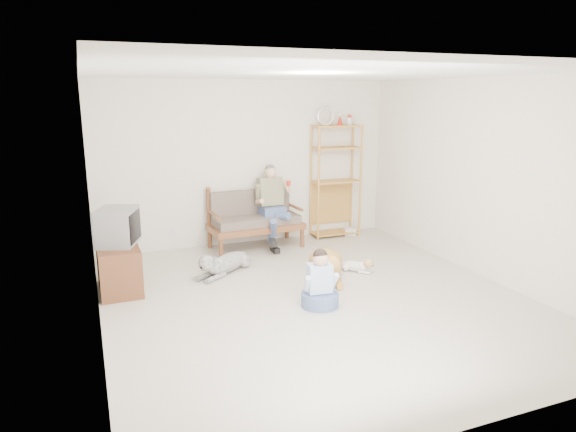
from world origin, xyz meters
name	(u,v)px	position (x,y,z in m)	size (l,w,h in m)	color
floor	(315,298)	(0.00, 0.00, 0.00)	(5.50, 5.50, 0.00)	beige
ceiling	(318,73)	(0.00, 0.00, 2.70)	(5.50, 5.50, 0.00)	white
wall_back	(247,163)	(0.00, 2.75, 1.35)	(5.00, 5.00, 0.00)	beige
wall_front	(483,259)	(0.00, -2.75, 1.35)	(5.00, 5.00, 0.00)	beige
wall_left	(90,208)	(-2.50, 0.00, 1.35)	(5.50, 5.50, 0.00)	beige
wall_right	(484,179)	(2.50, 0.00, 1.35)	(5.50, 5.50, 0.00)	beige
loveseat	(255,218)	(0.01, 2.43, 0.49)	(1.54, 0.78, 0.95)	brown
man	(273,211)	(0.27, 2.24, 0.62)	(0.51, 0.73, 1.19)	#536699
etagere	(336,180)	(1.55, 2.55, 1.00)	(0.87, 0.38, 2.27)	gold
book_stack	(350,231)	(1.82, 2.48, 0.07)	(0.21, 0.15, 0.13)	silver
tv_stand	(118,268)	(-2.23, 1.20, 0.30)	(0.51, 0.91, 0.60)	brown
crt_tv	(118,227)	(-2.19, 1.25, 0.83)	(0.61, 0.68, 0.46)	slate
wall_outlet	(175,232)	(-1.25, 2.73, 0.30)	(0.12, 0.02, 0.08)	silver
golden_retriever	(328,264)	(0.51, 0.68, 0.18)	(0.68, 1.38, 0.44)	#C48844
shaggy_dog	(223,263)	(-0.82, 1.32, 0.15)	(0.99, 0.83, 0.36)	beige
terrier	(359,266)	(0.99, 0.67, 0.09)	(0.42, 0.46, 0.22)	silver
child	(320,286)	(-0.04, -0.22, 0.25)	(0.45, 0.45, 0.71)	#536699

